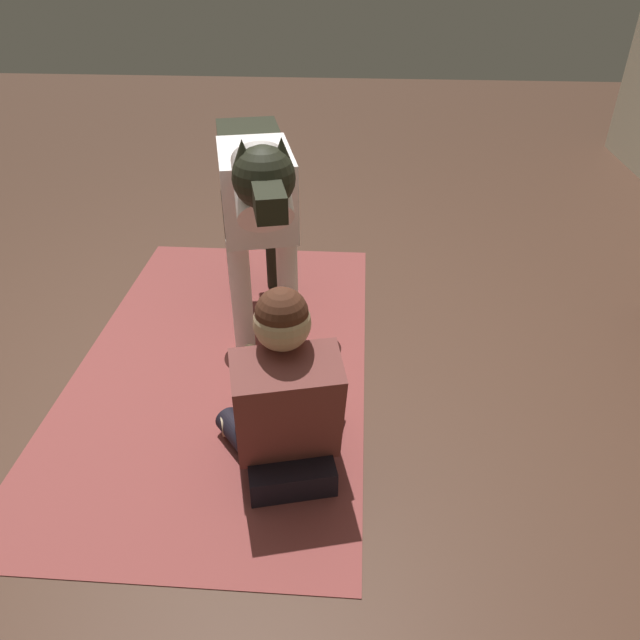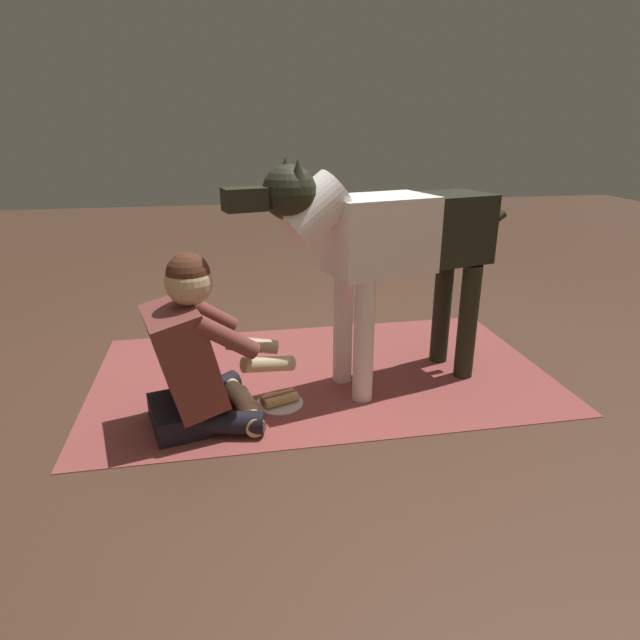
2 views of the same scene
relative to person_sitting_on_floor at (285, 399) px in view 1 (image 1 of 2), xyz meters
The scene contains 5 objects.
ground_plane 0.84m from the person_sitting_on_floor, 153.62° to the right, with size 13.90×13.90×0.00m, color #492E21.
area_rug 0.86m from the person_sitting_on_floor, 148.54° to the right, with size 2.54×1.45×0.01m, color brown.
person_sitting_on_floor is the anchor object (origin of this frame).
large_dog 1.11m from the person_sitting_on_floor, 166.05° to the right, with size 1.55×0.55×1.21m.
hot_dog_on_plate 0.51m from the person_sitting_on_floor, 166.05° to the right, with size 0.24×0.24×0.06m.
Camera 1 is at (2.44, 0.60, 1.88)m, focal length 33.52 mm.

